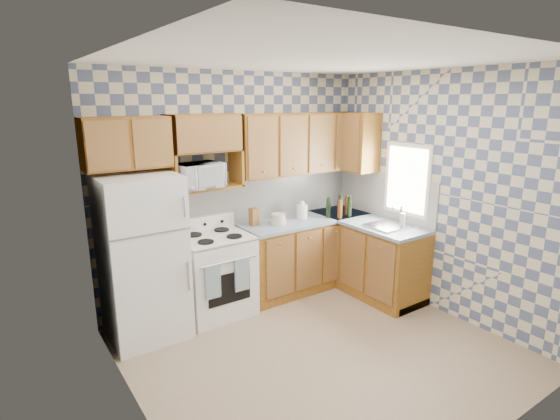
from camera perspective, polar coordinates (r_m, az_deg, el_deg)
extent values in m
plane|color=#88725A|center=(4.50, 5.15, -17.74)|extent=(3.40, 3.40, 0.00)
cube|color=slate|center=(5.25, -5.74, 2.86)|extent=(3.40, 0.02, 2.70)
cube|color=slate|center=(5.19, 20.11, 1.93)|extent=(0.02, 3.20, 2.70)
cube|color=white|center=(5.47, -1.98, 1.78)|extent=(2.60, 0.02, 0.56)
cube|color=white|center=(5.70, 13.41, 1.91)|extent=(0.02, 1.60, 0.56)
cube|color=white|center=(4.59, -17.51, -6.01)|extent=(0.75, 0.70, 1.68)
cube|color=white|center=(5.02, -8.40, -8.50)|extent=(0.76, 0.65, 0.90)
cube|color=silver|center=(4.87, -8.60, -3.54)|extent=(0.76, 0.65, 0.02)
cube|color=white|center=(5.08, -10.01, -1.73)|extent=(0.76, 0.08, 0.17)
cube|color=navy|center=(4.62, -8.76, -9.27)|extent=(0.17, 0.02, 0.36)
cube|color=navy|center=(4.76, -5.00, -8.40)|extent=(0.17, 0.02, 0.36)
cube|color=brown|center=(5.69, 3.30, -5.72)|extent=(1.75, 0.60, 0.88)
cube|color=brown|center=(5.70, 11.01, -5.91)|extent=(0.60, 1.60, 0.88)
cube|color=gray|center=(5.54, 3.40, -1.26)|extent=(1.77, 0.63, 0.04)
cube|color=gray|center=(5.56, 11.19, -1.46)|extent=(0.63, 1.60, 0.04)
cube|color=brown|center=(5.48, 2.63, 8.68)|extent=(1.75, 0.33, 0.74)
cube|color=brown|center=(4.52, -19.48, 8.26)|extent=(0.82, 0.33, 0.50)
cube|color=brown|center=(5.80, 9.42, 8.82)|extent=(0.33, 0.70, 0.74)
cube|color=brown|center=(4.88, -9.66, 2.88)|extent=(0.80, 0.33, 0.03)
imported|color=white|center=(4.77, -10.53, 4.42)|extent=(0.53, 0.39, 0.27)
cube|color=#B7B7BC|center=(5.33, 13.92, -2.02)|extent=(0.48, 0.40, 0.03)
cube|color=white|center=(5.43, 16.26, 3.81)|extent=(0.02, 0.66, 0.86)
cylinder|color=black|center=(5.62, 7.90, 0.49)|extent=(0.06, 0.06, 0.27)
cylinder|color=black|center=(5.65, 9.06, 0.42)|extent=(0.06, 0.06, 0.25)
cylinder|color=#632C0F|center=(5.76, 8.73, 0.59)|extent=(0.06, 0.06, 0.24)
cylinder|color=#632C0F|center=(5.54, 7.81, -0.01)|extent=(0.06, 0.06, 0.22)
cylinder|color=black|center=(5.57, 6.34, 0.27)|extent=(0.06, 0.06, 0.24)
cube|color=brown|center=(5.20, -3.42, -0.88)|extent=(0.10, 0.10, 0.21)
cylinder|color=white|center=(5.51, 2.89, -0.20)|extent=(0.14, 0.14, 0.17)
cylinder|color=beige|center=(5.31, 15.71, -1.29)|extent=(0.06, 0.06, 0.17)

